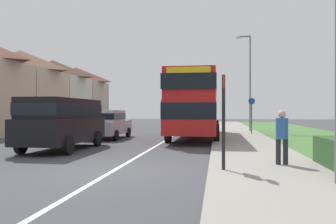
{
  "coord_description": "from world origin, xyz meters",
  "views": [
    {
      "loc": [
        2.83,
        -9.1,
        1.66
      ],
      "look_at": [
        0.62,
        6.35,
        1.6
      ],
      "focal_mm": 36.68,
      "sensor_mm": 36.0,
      "label": 1
    }
  ],
  "objects_px": {
    "bus_stop_sign": "(224,115)",
    "street_lamp_mid": "(249,77)",
    "parked_van_black": "(63,119)",
    "pedestrian_at_stop": "(282,135)",
    "parked_car_silver": "(108,123)",
    "cycle_route_sign": "(252,114)",
    "double_decker_bus": "(196,103)"
  },
  "relations": [
    {
      "from": "parked_van_black",
      "to": "pedestrian_at_stop",
      "type": "bearing_deg",
      "value": -23.44
    },
    {
      "from": "parked_van_black",
      "to": "pedestrian_at_stop",
      "type": "distance_m",
      "value": 9.06
    },
    {
      "from": "pedestrian_at_stop",
      "to": "bus_stop_sign",
      "type": "relative_size",
      "value": 0.64
    },
    {
      "from": "double_decker_bus",
      "to": "pedestrian_at_stop",
      "type": "bearing_deg",
      "value": -73.47
    },
    {
      "from": "pedestrian_at_stop",
      "to": "street_lamp_mid",
      "type": "xyz_separation_m",
      "value": [
        0.57,
        16.71,
        3.27
      ]
    },
    {
      "from": "double_decker_bus",
      "to": "parked_car_silver",
      "type": "height_order",
      "value": "double_decker_bus"
    },
    {
      "from": "bus_stop_sign",
      "to": "street_lamp_mid",
      "type": "distance_m",
      "value": 18.13
    },
    {
      "from": "cycle_route_sign",
      "to": "street_lamp_mid",
      "type": "relative_size",
      "value": 0.34
    },
    {
      "from": "pedestrian_at_stop",
      "to": "double_decker_bus",
      "type": "bearing_deg",
      "value": 106.53
    },
    {
      "from": "street_lamp_mid",
      "to": "bus_stop_sign",
      "type": "bearing_deg",
      "value": -97.18
    },
    {
      "from": "parked_car_silver",
      "to": "bus_stop_sign",
      "type": "bearing_deg",
      "value": -58.02
    },
    {
      "from": "street_lamp_mid",
      "to": "cycle_route_sign",
      "type": "bearing_deg",
      "value": -91.64
    },
    {
      "from": "parked_van_black",
      "to": "cycle_route_sign",
      "type": "xyz_separation_m",
      "value": [
        8.78,
        9.92,
        0.14
      ]
    },
    {
      "from": "double_decker_bus",
      "to": "pedestrian_at_stop",
      "type": "xyz_separation_m",
      "value": [
        3.12,
        -10.5,
        -1.17
      ]
    },
    {
      "from": "bus_stop_sign",
      "to": "street_lamp_mid",
      "type": "height_order",
      "value": "street_lamp_mid"
    },
    {
      "from": "pedestrian_at_stop",
      "to": "parked_van_black",
      "type": "bearing_deg",
      "value": 156.56
    },
    {
      "from": "double_decker_bus",
      "to": "pedestrian_at_stop",
      "type": "height_order",
      "value": "double_decker_bus"
    },
    {
      "from": "double_decker_bus",
      "to": "street_lamp_mid",
      "type": "relative_size",
      "value": 1.44
    },
    {
      "from": "parked_car_silver",
      "to": "double_decker_bus",
      "type": "bearing_deg",
      "value": 12.32
    },
    {
      "from": "parked_van_black",
      "to": "bus_stop_sign",
      "type": "height_order",
      "value": "bus_stop_sign"
    },
    {
      "from": "parked_van_black",
      "to": "street_lamp_mid",
      "type": "bearing_deg",
      "value": 55.9
    },
    {
      "from": "bus_stop_sign",
      "to": "cycle_route_sign",
      "type": "bearing_deg",
      "value": 81.63
    },
    {
      "from": "parked_van_black",
      "to": "bus_stop_sign",
      "type": "bearing_deg",
      "value": -35.17
    },
    {
      "from": "street_lamp_mid",
      "to": "parked_van_black",
      "type": "bearing_deg",
      "value": -124.1
    },
    {
      "from": "parked_van_black",
      "to": "pedestrian_at_stop",
      "type": "xyz_separation_m",
      "value": [
        8.3,
        -3.6,
        -0.31
      ]
    },
    {
      "from": "double_decker_bus",
      "to": "pedestrian_at_stop",
      "type": "relative_size",
      "value": 6.36
    },
    {
      "from": "parked_car_silver",
      "to": "street_lamp_mid",
      "type": "distance_m",
      "value": 11.9
    },
    {
      "from": "parked_van_black",
      "to": "parked_car_silver",
      "type": "distance_m",
      "value": 5.8
    },
    {
      "from": "parked_van_black",
      "to": "parked_car_silver",
      "type": "bearing_deg",
      "value": 89.0
    },
    {
      "from": "bus_stop_sign",
      "to": "street_lamp_mid",
      "type": "bearing_deg",
      "value": 82.82
    },
    {
      "from": "parked_car_silver",
      "to": "street_lamp_mid",
      "type": "height_order",
      "value": "street_lamp_mid"
    },
    {
      "from": "cycle_route_sign",
      "to": "pedestrian_at_stop",
      "type": "bearing_deg",
      "value": -92.03
    }
  ]
}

